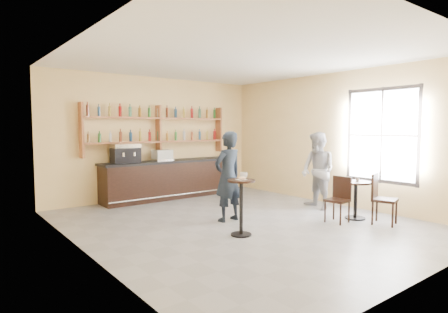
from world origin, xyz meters
TOP-DOWN VIEW (x-y plane):
  - floor at (0.00, 0.00)m, footprint 7.00×7.00m
  - ceiling at (0.00, 0.00)m, footprint 7.00×7.00m
  - wall_back at (0.00, 3.50)m, footprint 7.00×0.00m
  - wall_front at (0.00, -3.50)m, footprint 7.00×0.00m
  - wall_left at (-3.00, 0.00)m, footprint 0.00×7.00m
  - wall_right at (3.00, 0.00)m, footprint 0.00×7.00m
  - window_pane at (2.99, -1.20)m, footprint 0.00×2.00m
  - window_frame at (2.99, -1.20)m, footprint 0.04×1.70m
  - shelf_unit at (0.00, 3.37)m, footprint 4.00×0.26m
  - liquor_bottles at (0.00, 3.37)m, footprint 3.68×0.10m
  - bar_counter at (0.20, 3.15)m, footprint 3.72×0.73m
  - espresso_machine at (-1.03, 3.15)m, footprint 0.67×0.45m
  - pastry_case at (-0.02, 3.15)m, footprint 0.50×0.41m
  - pedestal_table at (-0.57, -0.67)m, footprint 0.48×0.48m
  - napkin at (-0.57, -0.67)m, footprint 0.17×0.17m
  - donut at (-0.56, -0.68)m, footprint 0.14×0.14m
  - cup_pedestal at (-0.43, -0.57)m, footprint 0.16×0.16m
  - man_main at (-0.11, 0.27)m, footprint 0.69×0.48m
  - cafe_table at (2.06, -1.21)m, footprint 0.79×0.79m
  - cup_cafe at (2.11, -1.21)m, footprint 0.11×0.11m
  - chair_west at (1.51, -1.16)m, footprint 0.43×0.43m
  - chair_south at (2.11, -1.81)m, footprint 0.53×0.53m
  - patron_second at (2.22, -0.11)m, footprint 0.85×0.99m

SIDE VIEW (x-z plane):
  - floor at x=0.00m, z-range 0.00..0.00m
  - cafe_table at x=2.06m, z-range 0.00..0.77m
  - chair_west at x=1.51m, z-range 0.00..0.90m
  - pedestal_table at x=-0.57m, z-range 0.00..0.97m
  - chair_south at x=2.11m, z-range 0.00..0.98m
  - bar_counter at x=0.20m, z-range 0.00..1.01m
  - cup_cafe at x=2.11m, z-range 0.77..0.86m
  - patron_second at x=2.22m, z-range 0.00..1.77m
  - man_main at x=-0.11m, z-range 0.00..1.80m
  - napkin at x=-0.57m, z-range 0.97..0.98m
  - donut at x=-0.56m, z-range 0.98..1.02m
  - cup_pedestal at x=-0.43m, z-range 0.97..1.08m
  - pastry_case at x=-0.02m, z-range 1.01..1.29m
  - espresso_machine at x=-1.03m, z-range 1.01..1.47m
  - wall_back at x=0.00m, z-range -1.90..5.10m
  - wall_front at x=0.00m, z-range -1.90..5.10m
  - wall_left at x=-3.00m, z-range -1.90..5.10m
  - wall_right at x=3.00m, z-range -1.90..5.10m
  - window_frame at x=2.99m, z-range 0.65..2.75m
  - window_pane at x=2.99m, z-range 0.70..2.70m
  - shelf_unit at x=0.00m, z-range 1.11..2.51m
  - liquor_bottles at x=0.00m, z-range 1.48..2.48m
  - ceiling at x=0.00m, z-range 3.20..3.20m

